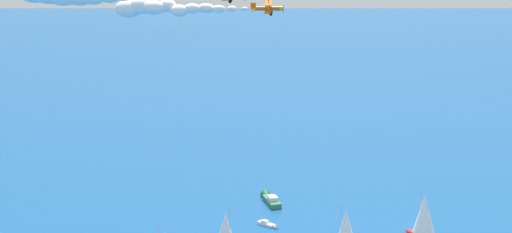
{
  "coord_description": "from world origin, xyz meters",
  "views": [
    {
      "loc": [
        119.06,
        -58.73,
        59.02
      ],
      "look_at": [
        -0.74,
        -1.29,
        30.32
      ],
      "focal_mm": 48.89,
      "sensor_mm": 36.0,
      "label": 1
    }
  ],
  "objects_px": {
    "motorboat_outer_ring_b": "(270,199)",
    "sailboat_far_port": "(345,232)",
    "sailboat_offshore": "(226,231)",
    "biplane_lead": "(269,8)",
    "motorboat_inshore": "(268,225)",
    "sailboat_mid_cluster": "(424,216)"
  },
  "relations": [
    {
      "from": "motorboat_outer_ring_b",
      "to": "sailboat_far_port",
      "type": "bearing_deg",
      "value": -1.71
    },
    {
      "from": "sailboat_offshore",
      "to": "motorboat_outer_ring_b",
      "type": "relative_size",
      "value": 0.89
    },
    {
      "from": "motorboat_outer_ring_b",
      "to": "biplane_lead",
      "type": "relative_size",
      "value": 1.51
    },
    {
      "from": "sailboat_far_port",
      "to": "motorboat_inshore",
      "type": "xyz_separation_m",
      "value": [
        -21.94,
        -6.82,
        -4.73
      ]
    },
    {
      "from": "sailboat_far_port",
      "to": "sailboat_offshore",
      "type": "distance_m",
      "value": 25.13
    },
    {
      "from": "motorboat_outer_ring_b",
      "to": "biplane_lead",
      "type": "distance_m",
      "value": 56.34
    },
    {
      "from": "motorboat_outer_ring_b",
      "to": "motorboat_inshore",
      "type": "bearing_deg",
      "value": -28.19
    },
    {
      "from": "motorboat_inshore",
      "to": "biplane_lead",
      "type": "height_order",
      "value": "biplane_lead"
    },
    {
      "from": "motorboat_inshore",
      "to": "motorboat_outer_ring_b",
      "type": "height_order",
      "value": "motorboat_outer_ring_b"
    },
    {
      "from": "motorboat_inshore",
      "to": "biplane_lead",
      "type": "relative_size",
      "value": 0.78
    },
    {
      "from": "sailboat_offshore",
      "to": "motorboat_inshore",
      "type": "bearing_deg",
      "value": 120.25
    },
    {
      "from": "sailboat_offshore",
      "to": "biplane_lead",
      "type": "distance_m",
      "value": 47.49
    },
    {
      "from": "sailboat_offshore",
      "to": "biplane_lead",
      "type": "xyz_separation_m",
      "value": [
        -0.1,
        9.97,
        46.43
      ]
    },
    {
      "from": "motorboat_inshore",
      "to": "motorboat_outer_ring_b",
      "type": "bearing_deg",
      "value": 151.81
    },
    {
      "from": "motorboat_outer_ring_b",
      "to": "biplane_lead",
      "type": "xyz_separation_m",
      "value": [
        23.0,
        -12.23,
        49.95
      ]
    },
    {
      "from": "sailboat_offshore",
      "to": "motorboat_outer_ring_b",
      "type": "bearing_deg",
      "value": 136.14
    },
    {
      "from": "motorboat_inshore",
      "to": "sailboat_offshore",
      "type": "distance_m",
      "value": 16.99
    },
    {
      "from": "sailboat_mid_cluster",
      "to": "biplane_lead",
      "type": "xyz_separation_m",
      "value": [
        -13.16,
        -31.88,
        45.63
      ]
    },
    {
      "from": "sailboat_far_port",
      "to": "sailboat_offshore",
      "type": "height_order",
      "value": "sailboat_far_port"
    },
    {
      "from": "sailboat_mid_cluster",
      "to": "biplane_lead",
      "type": "relative_size",
      "value": 1.6
    },
    {
      "from": "sailboat_offshore",
      "to": "biplane_lead",
      "type": "bearing_deg",
      "value": 90.56
    },
    {
      "from": "sailboat_offshore",
      "to": "biplane_lead",
      "type": "height_order",
      "value": "biplane_lead"
    }
  ]
}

